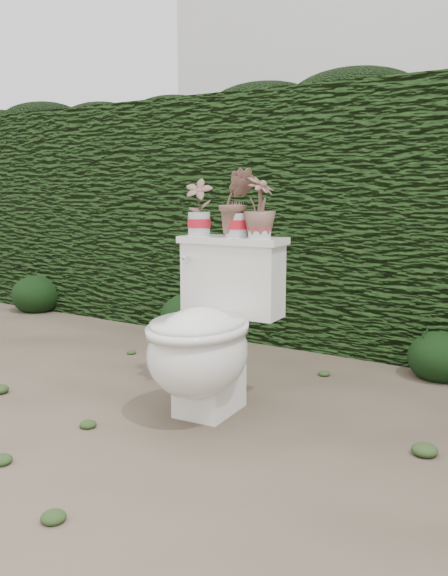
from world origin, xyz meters
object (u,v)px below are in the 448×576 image
Objects in this scene: toilet at (207,336)px; potted_plant_left at (199,209)px; potted_plant_center at (237,204)px; potted_plant_right at (260,209)px.

toilet is 0.62m from potted_plant_left.
potted_plant_center is at bearing 85.19° from toilet.
potted_plant_center is 1.15× the size of potted_plant_right.
potted_plant_center is (-0.00, 0.24, 0.57)m from toilet.
potted_plant_left reaches higher than toilet.
toilet is 0.62m from potted_plant_right.
potted_plant_center is at bearing -13.35° from potted_plant_left.
potted_plant_left is at bearing 154.81° from potted_plant_center.
potted_plant_left is 0.98× the size of potted_plant_right.
potted_plant_left is 0.85× the size of potted_plant_center.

